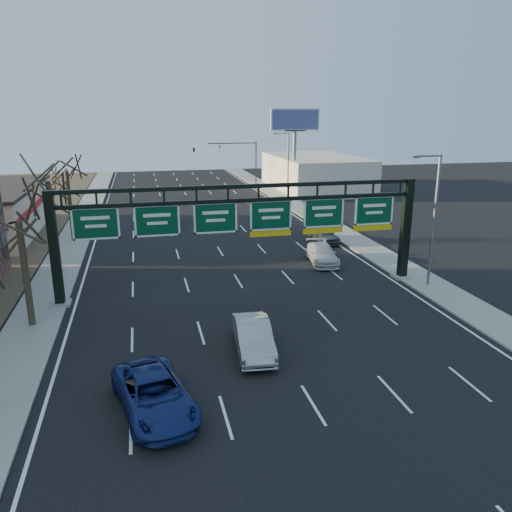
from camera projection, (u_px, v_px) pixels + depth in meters
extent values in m
plane|color=black|center=(275.00, 342.00, 26.22)|extent=(160.00, 160.00, 0.00)
cube|color=gray|center=(67.00, 254.00, 42.11)|extent=(3.00, 120.00, 0.12)
cube|color=gray|center=(349.00, 237.00, 47.69)|extent=(3.00, 120.00, 0.12)
cube|color=white|center=(217.00, 245.00, 44.92)|extent=(21.60, 120.00, 0.01)
cube|color=black|center=(54.00, 250.00, 30.14)|extent=(0.55, 0.55, 7.20)
cube|color=gray|center=(61.00, 304.00, 31.12)|extent=(1.20, 1.20, 0.20)
cube|color=black|center=(405.00, 230.00, 35.24)|extent=(0.55, 0.55, 7.20)
cube|color=gray|center=(401.00, 276.00, 36.22)|extent=(1.20, 1.20, 0.20)
cube|color=black|center=(243.00, 186.00, 31.72)|extent=(23.40, 0.25, 0.25)
cube|color=black|center=(243.00, 200.00, 31.98)|extent=(23.40, 0.25, 0.25)
cube|color=#043F22|center=(96.00, 223.00, 30.27)|extent=(2.80, 0.10, 2.00)
cube|color=#043F22|center=(157.00, 220.00, 31.07)|extent=(2.80, 0.10, 2.00)
cube|color=#043F22|center=(215.00, 218.00, 31.87)|extent=(2.80, 0.10, 2.00)
cube|color=#043F22|center=(271.00, 215.00, 32.67)|extent=(2.80, 0.10, 2.00)
cube|color=yellow|center=(271.00, 233.00, 33.01)|extent=(2.80, 0.10, 0.40)
cube|color=#043F22|center=(324.00, 213.00, 33.47)|extent=(2.80, 0.10, 2.00)
cube|color=yellow|center=(323.00, 230.00, 33.81)|extent=(2.80, 0.10, 0.40)
cube|color=#043F22|center=(374.00, 210.00, 34.27)|extent=(2.80, 0.10, 2.00)
cube|color=yellow|center=(373.00, 228.00, 34.61)|extent=(2.80, 0.10, 0.40)
cube|color=#AF111A|center=(37.00, 203.00, 48.92)|extent=(1.20, 18.00, 0.40)
cube|color=beige|center=(315.00, 173.00, 76.62)|extent=(12.00, 20.00, 5.00)
cylinder|color=#31271B|center=(26.00, 273.00, 27.22)|extent=(0.36, 0.36, 6.08)
cylinder|color=#31271B|center=(53.00, 226.00, 36.46)|extent=(0.36, 0.36, 6.84)
cylinder|color=#31271B|center=(70.00, 205.00, 45.86)|extent=(0.36, 0.36, 6.46)
cylinder|color=slate|center=(434.00, 221.00, 33.28)|extent=(0.20, 0.20, 9.00)
cylinder|color=slate|center=(428.00, 154.00, 31.85)|extent=(1.80, 0.12, 0.12)
cube|color=slate|center=(416.00, 155.00, 31.67)|extent=(0.50, 0.22, 0.15)
cylinder|color=slate|center=(288.00, 167.00, 65.06)|extent=(0.20, 0.20, 9.00)
cylinder|color=slate|center=(282.00, 132.00, 63.63)|extent=(1.80, 0.12, 0.12)
cube|color=slate|center=(275.00, 133.00, 63.45)|extent=(0.50, 0.22, 0.15)
cylinder|color=slate|center=(294.00, 164.00, 70.30)|extent=(0.50, 0.50, 9.00)
cube|color=slate|center=(295.00, 131.00, 69.03)|extent=(3.00, 0.30, 0.20)
cube|color=white|center=(295.00, 120.00, 68.61)|extent=(7.00, 0.30, 3.00)
cube|color=#414D83|center=(296.00, 120.00, 68.43)|extent=(6.60, 0.05, 2.60)
cylinder|color=black|center=(256.00, 164.00, 79.23)|extent=(0.18, 0.18, 7.00)
cylinder|color=black|center=(232.00, 143.00, 77.47)|extent=(7.60, 0.14, 0.14)
imported|color=black|center=(220.00, 149.00, 77.26)|extent=(0.20, 0.20, 1.00)
imported|color=black|center=(194.00, 149.00, 76.39)|extent=(0.54, 0.54, 1.62)
imported|color=navy|center=(154.00, 394.00, 19.95)|extent=(3.74, 6.00, 1.55)
imported|color=#9F9FA3|center=(253.00, 337.00, 24.91)|extent=(2.13, 5.02, 1.61)
imported|color=silver|center=(322.00, 254.00, 39.67)|extent=(2.71, 5.21, 1.44)
imported|color=#434448|center=(324.00, 234.00, 45.90)|extent=(2.13, 4.49, 1.48)
imported|color=silver|center=(168.00, 215.00, 54.03)|extent=(2.30, 4.99, 1.59)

